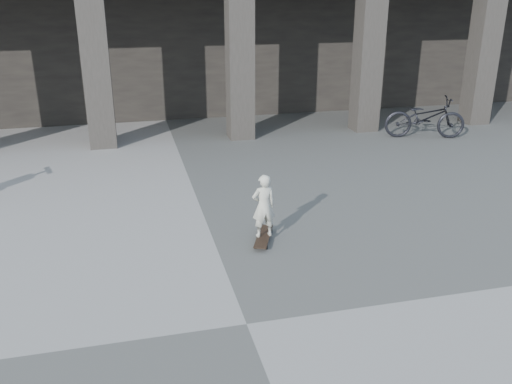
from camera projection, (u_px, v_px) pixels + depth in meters
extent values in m
plane|color=#4A4B48|center=(247.00, 324.00, 6.52)|extent=(90.00, 90.00, 0.00)
cube|color=black|center=(153.00, 13.00, 18.17)|extent=(28.00, 6.00, 6.00)
cube|color=#2E2C27|center=(96.00, 67.00, 13.13)|extent=(0.65, 0.65, 4.00)
cube|color=#2E2C27|center=(240.00, 62.00, 13.93)|extent=(0.65, 0.65, 4.00)
cube|color=#2E2C27|center=(368.00, 58.00, 14.73)|extent=(0.65, 0.65, 4.00)
cube|color=#2E2C27|center=(483.00, 54.00, 15.53)|extent=(0.65, 0.65, 4.00)
cube|color=black|center=(263.00, 236.00, 8.64)|extent=(0.51, 0.88, 0.02)
cube|color=#B2B2B7|center=(266.00, 230.00, 8.94)|extent=(0.18, 0.11, 0.03)
cube|color=#B2B2B7|center=(261.00, 247.00, 8.38)|extent=(0.18, 0.11, 0.03)
cylinder|color=black|center=(261.00, 231.00, 8.95)|extent=(0.05, 0.07, 0.06)
cylinder|color=black|center=(271.00, 231.00, 8.93)|extent=(0.05, 0.07, 0.06)
cylinder|color=black|center=(255.00, 247.00, 8.39)|extent=(0.05, 0.07, 0.06)
cylinder|color=black|center=(267.00, 248.00, 8.37)|extent=(0.05, 0.07, 0.06)
imported|color=beige|center=(264.00, 206.00, 8.46)|extent=(0.39, 0.27, 1.03)
imported|color=black|center=(425.00, 117.00, 14.43)|extent=(2.22, 1.33, 1.10)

